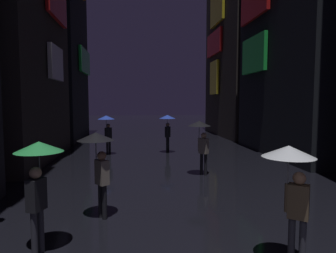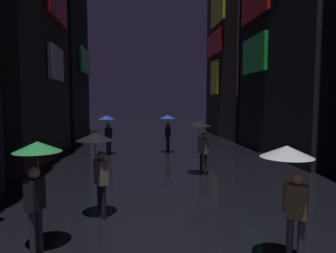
{
  "view_description": "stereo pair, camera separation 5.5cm",
  "coord_description": "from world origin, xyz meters",
  "px_view_note": "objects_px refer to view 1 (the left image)",
  "views": [
    {
      "loc": [
        -1.58,
        -2.11,
        2.88
      ],
      "look_at": [
        0.0,
        11.47,
        1.73
      ],
      "focal_mm": 32.0,
      "sensor_mm": 36.0,
      "label": 1
    },
    {
      "loc": [
        -1.52,
        -2.11,
        2.88
      ],
      "look_at": [
        0.0,
        11.47,
        1.73
      ],
      "focal_mm": 32.0,
      "sensor_mm": 36.0,
      "label": 2
    }
  ],
  "objects_px": {
    "pedestrian_far_right_black": "(98,151)",
    "pedestrian_foreground_left_green": "(38,166)",
    "pedestrian_foreground_right_blue": "(167,123)",
    "pedestrian_near_crossing_clear": "(292,172)",
    "pedestrian_midstreet_centre_black": "(201,132)",
    "pedestrian_midstreet_left_blue": "(107,124)"
  },
  "relations": [
    {
      "from": "pedestrian_near_crossing_clear",
      "to": "pedestrian_midstreet_centre_black",
      "type": "height_order",
      "value": "same"
    },
    {
      "from": "pedestrian_midstreet_left_blue",
      "to": "pedestrian_midstreet_centre_black",
      "type": "bearing_deg",
      "value": -51.23
    },
    {
      "from": "pedestrian_foreground_right_blue",
      "to": "pedestrian_midstreet_left_blue",
      "type": "relative_size",
      "value": 1.0
    },
    {
      "from": "pedestrian_far_right_black",
      "to": "pedestrian_foreground_left_green",
      "type": "relative_size",
      "value": 1.0
    },
    {
      "from": "pedestrian_foreground_left_green",
      "to": "pedestrian_midstreet_left_blue",
      "type": "xyz_separation_m",
      "value": [
        0.37,
        10.53,
        0.0
      ]
    },
    {
      "from": "pedestrian_midstreet_left_blue",
      "to": "pedestrian_near_crossing_clear",
      "type": "bearing_deg",
      "value": -70.33
    },
    {
      "from": "pedestrian_near_crossing_clear",
      "to": "pedestrian_foreground_right_blue",
      "type": "height_order",
      "value": "same"
    },
    {
      "from": "pedestrian_midstreet_left_blue",
      "to": "pedestrian_midstreet_centre_black",
      "type": "height_order",
      "value": "same"
    },
    {
      "from": "pedestrian_foreground_left_green",
      "to": "pedestrian_midstreet_left_blue",
      "type": "bearing_deg",
      "value": 87.97
    },
    {
      "from": "pedestrian_foreground_left_green",
      "to": "pedestrian_far_right_black",
      "type": "bearing_deg",
      "value": 59.97
    },
    {
      "from": "pedestrian_foreground_left_green",
      "to": "pedestrian_midstreet_centre_black",
      "type": "height_order",
      "value": "same"
    },
    {
      "from": "pedestrian_far_right_black",
      "to": "pedestrian_foreground_right_blue",
      "type": "height_order",
      "value": "same"
    },
    {
      "from": "pedestrian_foreground_left_green",
      "to": "pedestrian_midstreet_centre_black",
      "type": "xyz_separation_m",
      "value": [
        4.39,
        5.54,
        0.0
      ]
    },
    {
      "from": "pedestrian_far_right_black",
      "to": "pedestrian_foreground_left_green",
      "type": "xyz_separation_m",
      "value": [
        -0.92,
        -1.59,
        0.0
      ]
    },
    {
      "from": "pedestrian_near_crossing_clear",
      "to": "pedestrian_foreground_right_blue",
      "type": "distance_m",
      "value": 11.84
    },
    {
      "from": "pedestrian_near_crossing_clear",
      "to": "pedestrian_foreground_left_green",
      "type": "distance_m",
      "value": 4.61
    },
    {
      "from": "pedestrian_near_crossing_clear",
      "to": "pedestrian_foreground_right_blue",
      "type": "relative_size",
      "value": 1.0
    },
    {
      "from": "pedestrian_near_crossing_clear",
      "to": "pedestrian_far_right_black",
      "type": "distance_m",
      "value": 4.42
    },
    {
      "from": "pedestrian_foreground_right_blue",
      "to": "pedestrian_foreground_left_green",
      "type": "xyz_separation_m",
      "value": [
        -3.69,
        -10.8,
        0.0
      ]
    },
    {
      "from": "pedestrian_foreground_right_blue",
      "to": "pedestrian_midstreet_centre_black",
      "type": "height_order",
      "value": "same"
    },
    {
      "from": "pedestrian_far_right_black",
      "to": "pedestrian_midstreet_centre_black",
      "type": "bearing_deg",
      "value": 48.68
    },
    {
      "from": "pedestrian_far_right_black",
      "to": "pedestrian_foreground_right_blue",
      "type": "relative_size",
      "value": 1.0
    }
  ]
}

